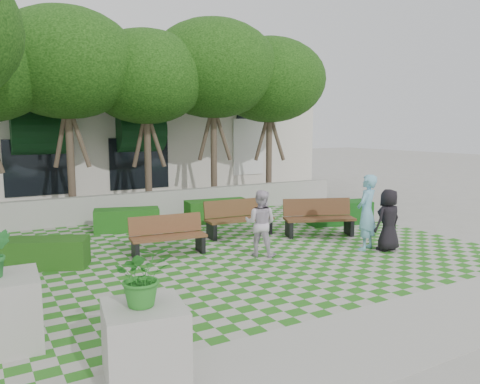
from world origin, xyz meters
TOP-DOWN VIEW (x-y plane):
  - ground at (0.00, 0.00)m, footprint 90.00×90.00m
  - lawn at (0.00, 1.00)m, footprint 12.00×12.00m
  - sidewalk_south at (0.00, -4.70)m, footprint 16.00×2.00m
  - retaining_wall at (0.00, 6.20)m, footprint 15.00×0.36m
  - bench_east at (2.89, 1.02)m, footprint 2.14×1.39m
  - bench_mid at (0.85, 2.19)m, footprint 2.04×0.81m
  - bench_west at (-1.71, 1.28)m, footprint 1.92×0.82m
  - hedge_east at (4.56, 2.00)m, footprint 2.24×1.30m
  - hedge_midright at (1.25, 4.33)m, footprint 2.18×1.11m
  - hedge_midleft at (-1.80, 4.46)m, footprint 2.08×1.28m
  - hedge_west at (-4.54, 1.67)m, footprint 2.04×1.48m
  - planter_front at (-4.11, -4.07)m, footprint 1.12×1.12m
  - planter_back at (-5.62, -2.20)m, footprint 1.11×1.11m
  - person_blue at (2.91, -0.85)m, footprint 0.84×0.71m
  - person_dark at (3.34, -1.19)m, footprint 0.80×0.54m
  - person_white at (0.23, 0.04)m, footprint 1.00×1.00m
  - tree_row at (-1.86, 5.95)m, footprint 17.70×13.40m
  - building at (0.93, 14.08)m, footprint 18.00×8.92m

SIDE VIEW (x-z plane):
  - ground at x=0.00m, z-range 0.00..0.00m
  - sidewalk_south at x=0.00m, z-range 0.00..0.01m
  - lawn at x=0.00m, z-range 0.01..0.01m
  - hedge_west at x=-4.54m, z-range 0.00..0.66m
  - hedge_midleft at x=-1.80m, z-range 0.00..0.68m
  - hedge_midright at x=1.25m, z-range 0.00..0.73m
  - hedge_east at x=4.56m, z-range 0.00..0.74m
  - retaining_wall at x=0.00m, z-range 0.00..0.90m
  - bench_west at x=-1.71m, z-range -0.02..0.96m
  - bench_mid at x=0.85m, z-range -0.02..1.03m
  - bench_east at x=2.89m, z-range -0.02..1.05m
  - planter_back at x=-5.62m, z-range -0.29..1.46m
  - planter_front at x=-4.11m, z-range -0.16..1.57m
  - person_dark at x=3.34m, z-range 0.00..1.60m
  - person_white at x=0.23m, z-range 0.00..1.64m
  - person_blue at x=2.91m, z-range 0.00..1.97m
  - building at x=0.93m, z-range -0.06..5.09m
  - tree_row at x=-1.86m, z-range 1.47..8.88m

